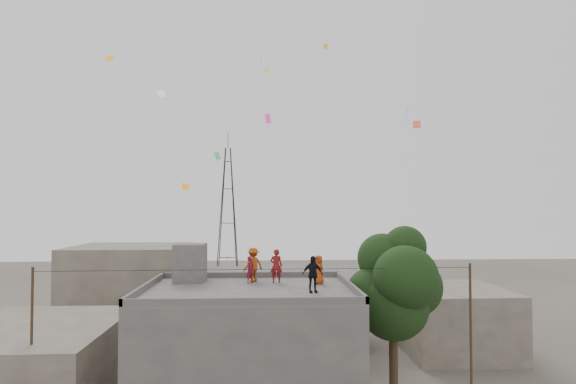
% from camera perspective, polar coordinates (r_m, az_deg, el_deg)
% --- Properties ---
extents(main_building, '(10.00, 8.00, 6.10)m').
position_cam_1_polar(main_building, '(24.44, -4.70, -18.46)').
color(main_building, '#4E4B49').
rests_on(main_building, ground).
extents(parapet, '(10.00, 8.00, 0.30)m').
position_cam_1_polar(parapet, '(23.73, -4.68, -11.03)').
color(parapet, '#4E4B49').
rests_on(parapet, main_building).
extents(stair_head_box, '(1.60, 1.80, 2.00)m').
position_cam_1_polar(stair_head_box, '(26.48, -11.51, -8.20)').
color(stair_head_box, '#4E4B49').
rests_on(stair_head_box, main_building).
extents(neighbor_west, '(8.00, 10.00, 4.00)m').
position_cam_1_polar(neighbor_west, '(29.11, -27.92, -17.68)').
color(neighbor_west, '#5B5248').
rests_on(neighbor_west, ground).
extents(neighbor_north, '(12.00, 9.00, 5.00)m').
position_cam_1_polar(neighbor_north, '(38.19, -0.94, -13.29)').
color(neighbor_north, '#4E4B49').
rests_on(neighbor_north, ground).
extents(neighbor_northwest, '(9.00, 8.00, 7.00)m').
position_cam_1_polar(neighbor_northwest, '(41.37, -18.22, -10.91)').
color(neighbor_northwest, '#5B5248').
rests_on(neighbor_northwest, ground).
extents(neighbor_east, '(7.00, 8.00, 4.40)m').
position_cam_1_polar(neighbor_east, '(36.80, 18.92, -14.10)').
color(neighbor_east, '#5B5248').
rests_on(neighbor_east, ground).
extents(tree, '(4.90, 4.60, 9.10)m').
position_cam_1_polar(tree, '(25.23, 12.65, -10.79)').
color(tree, black).
rests_on(tree, ground).
extents(utility_line, '(20.12, 0.62, 7.40)m').
position_cam_1_polar(utility_line, '(23.02, -3.50, -17.50)').
color(utility_line, black).
rests_on(utility_line, ground).
extents(transmission_tower, '(2.97, 2.97, 20.01)m').
position_cam_1_polar(transmission_tower, '(63.61, -7.16, -2.80)').
color(transmission_tower, black).
rests_on(transmission_tower, ground).
extents(person_red_adult, '(0.67, 0.46, 1.75)m').
position_cam_1_polar(person_red_adult, '(25.56, -1.41, -8.75)').
color(person_red_adult, maroon).
rests_on(person_red_adult, main_building).
extents(person_orange_child, '(0.82, 0.85, 1.48)m').
position_cam_1_polar(person_orange_child, '(25.11, 3.66, -9.18)').
color(person_orange_child, '#B04014').
rests_on(person_orange_child, main_building).
extents(person_dark_child, '(0.68, 0.63, 1.13)m').
position_cam_1_polar(person_dark_child, '(26.53, -4.15, -9.17)').
color(person_dark_child, black).
rests_on(person_dark_child, main_building).
extents(person_dark_adult, '(1.06, 0.60, 1.69)m').
position_cam_1_polar(person_dark_adult, '(22.59, 2.92, -9.71)').
color(person_dark_adult, black).
rests_on(person_dark_adult, main_building).
extents(person_orange_adult, '(1.33, 1.23, 1.80)m').
position_cam_1_polar(person_orange_adult, '(25.94, -4.14, -8.59)').
color(person_orange_adult, '#A14412').
rests_on(person_orange_adult, main_building).
extents(person_red_child, '(0.58, 0.61, 1.40)m').
position_cam_1_polar(person_red_child, '(25.41, -4.50, -9.18)').
color(person_red_child, maroon).
rests_on(person_red_child, main_building).
extents(kites, '(17.85, 17.52, 12.07)m').
position_cam_1_polar(kites, '(31.00, -1.69, 10.09)').
color(kites, orange).
rests_on(kites, ground).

